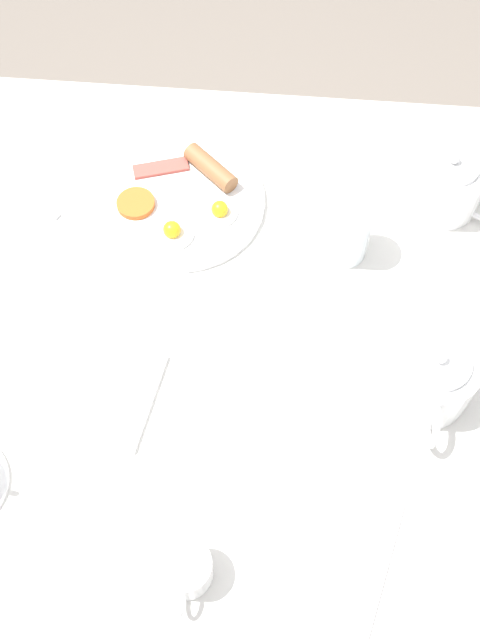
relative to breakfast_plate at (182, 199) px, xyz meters
The scene contains 10 objects.
ground_plane 0.78m from the breakfast_plate, 27.08° to the left, with size 8.00×8.00×0.00m, color #70665B.
table 0.27m from the breakfast_plate, 27.08° to the left, with size 1.00×1.08×0.72m.
breakfast_plate is the anchor object (origin of this frame).
teapot_near 0.51m from the breakfast_plate, 51.38° to the left, with size 0.21×0.12×0.12m.
teapot_far 0.44m from the breakfast_plate, 95.15° to the left, with size 0.12×0.18×0.12m.
water_glass_tall 0.29m from the breakfast_plate, 74.68° to the left, with size 0.07×0.07×0.12m.
creamer_jug 0.61m from the breakfast_plate, ahead, with size 0.09×0.07×0.06m.
napkin_folded 0.36m from the breakfast_plate, ahead, with size 0.17×0.14×0.01m.
fork_by_plate 0.29m from the breakfast_plate, 88.45° to the right, with size 0.10×0.17×0.00m.
knife_by_plate 0.66m from the breakfast_plate, 29.90° to the left, with size 0.22×0.07×0.00m.
Camera 1 is at (0.56, 0.05, 1.72)m, focal length 42.00 mm.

